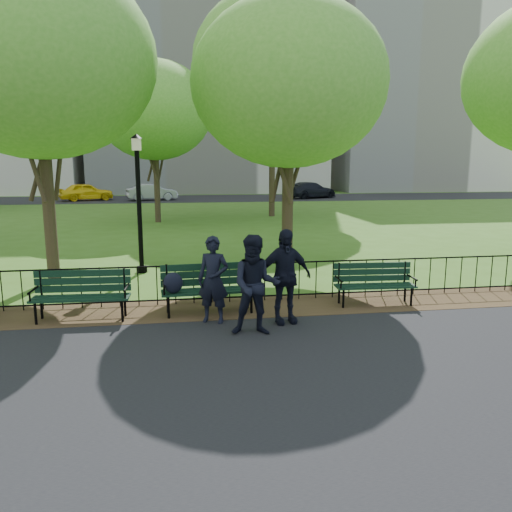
{
  "coord_description": "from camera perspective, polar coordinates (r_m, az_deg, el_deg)",
  "views": [
    {
      "loc": [
        -1.27,
        -8.83,
        3.12
      ],
      "look_at": [
        0.32,
        1.5,
        1.15
      ],
      "focal_mm": 35.0,
      "sensor_mm": 36.0,
      "label": 1
    }
  ],
  "objects": [
    {
      "name": "tree_far_e",
      "position": [
        29.72,
        1.91,
        21.32
      ],
      "size": [
        8.89,
        8.89,
        12.4
      ],
      "color": "#2D2116",
      "rests_on": "ground"
    },
    {
      "name": "iron_fence",
      "position": [
        11.21,
        -2.02,
        -2.83
      ],
      "size": [
        24.06,
        0.06,
        1.0
      ],
      "color": "black",
      "rests_on": "ground"
    },
    {
      "name": "person_mid",
      "position": [
        9.01,
        -0.03,
        -3.36
      ],
      "size": [
        0.95,
        0.58,
        1.84
      ],
      "primitive_type": "imported",
      "rotation": [
        0.0,
        0.0,
        -0.13
      ],
      "color": "black",
      "rests_on": "asphalt_path"
    },
    {
      "name": "apartment_east",
      "position": [
        63.65,
        17.62,
        18.22
      ],
      "size": [
        20.0,
        15.0,
        24.0
      ],
      "primitive_type": "cube",
      "color": "white",
      "rests_on": "ground"
    },
    {
      "name": "park_bench_main",
      "position": [
        10.37,
        -6.78,
        -3.06
      ],
      "size": [
        1.99,
        0.72,
        1.11
      ],
      "rotation": [
        0.0,
        0.0,
        0.06
      ],
      "color": "black",
      "rests_on": "ground"
    },
    {
      "name": "tree_far_c",
      "position": [
        26.83,
        -11.56,
        15.98
      ],
      "size": [
        5.89,
        5.89,
        8.21
      ],
      "color": "#2D2116",
      "rests_on": "ground"
    },
    {
      "name": "park_bench_left_a",
      "position": [
        10.55,
        -19.31,
        -3.66
      ],
      "size": [
        1.91,
        0.66,
        1.07
      ],
      "rotation": [
        0.0,
        0.0,
        -0.04
      ],
      "color": "black",
      "rests_on": "ground"
    },
    {
      "name": "person_left",
      "position": [
        9.74,
        -4.9,
        -2.71
      ],
      "size": [
        0.73,
        0.6,
        1.71
      ],
      "primitive_type": "imported",
      "rotation": [
        0.0,
        0.0,
        -0.37
      ],
      "color": "black",
      "rests_on": "asphalt_path"
    },
    {
      "name": "person_right",
      "position": [
        9.68,
        3.25,
        -2.33
      ],
      "size": [
        1.14,
        0.61,
        1.86
      ],
      "primitive_type": "imported",
      "rotation": [
        0.0,
        0.0,
        0.15
      ],
      "color": "black",
      "rests_on": "asphalt_path"
    },
    {
      "name": "tree_near_w",
      "position": [
        14.24,
        -23.71,
        20.02
      ],
      "size": [
        5.83,
        5.83,
        8.12
      ],
      "color": "#2D2116",
      "rests_on": "ground"
    },
    {
      "name": "park_bench_right_a",
      "position": [
        11.34,
        13.33,
        -2.59
      ],
      "size": [
        1.78,
        0.63,
        0.99
      ],
      "rotation": [
        0.0,
        0.0,
        -0.05
      ],
      "color": "black",
      "rests_on": "ground"
    },
    {
      "name": "apartment_mid",
      "position": [
        58.15,
        -5.78,
        22.42
      ],
      "size": [
        24.0,
        15.0,
        30.0
      ],
      "primitive_type": "cube",
      "color": "beige",
      "rests_on": "ground"
    },
    {
      "name": "far_street",
      "position": [
        43.96,
        -7.12,
        6.54
      ],
      "size": [
        70.0,
        9.0,
        0.01
      ],
      "primitive_type": "cube",
      "color": "black",
      "rests_on": "ground"
    },
    {
      "name": "ground",
      "position": [
        9.45,
        -0.56,
        -8.58
      ],
      "size": [
        120.0,
        120.0,
        0.0
      ],
      "primitive_type": "plane",
      "color": "#3C641A"
    },
    {
      "name": "sedan_silver",
      "position": [
        42.27,
        -11.83,
        7.16
      ],
      "size": [
        4.34,
        2.41,
        1.36
      ],
      "primitive_type": "imported",
      "rotation": [
        0.0,
        0.0,
        1.82
      ],
      "color": "#9A9CA1",
      "rests_on": "far_street"
    },
    {
      "name": "asphalt_path",
      "position": [
        6.38,
        4.03,
        -18.51
      ],
      "size": [
        60.0,
        9.2,
        0.01
      ],
      "primitive_type": "cube",
      "color": "black",
      "rests_on": "ground"
    },
    {
      "name": "tree_near_e",
      "position": [
        14.49,
        3.79,
        19.05
      ],
      "size": [
        5.41,
        5.41,
        7.54
      ],
      "color": "#2D2116",
      "rests_on": "ground"
    },
    {
      "name": "dirt_strip",
      "position": [
        10.86,
        -1.7,
        -5.93
      ],
      "size": [
        60.0,
        1.6,
        0.01
      ],
      "primitive_type": "cube",
      "color": "#3D2819",
      "rests_on": "ground"
    },
    {
      "name": "taxi",
      "position": [
        43.46,
        -18.82,
        6.97
      ],
      "size": [
        4.56,
        3.13,
        1.44
      ],
      "primitive_type": "imported",
      "rotation": [
        0.0,
        0.0,
        1.94
      ],
      "color": "yellow",
      "rests_on": "far_street"
    },
    {
      "name": "lamppost",
      "position": [
        14.41,
        -13.25,
        6.4
      ],
      "size": [
        0.35,
        0.35,
        3.88
      ],
      "color": "black",
      "rests_on": "ground"
    },
    {
      "name": "sedan_dark",
      "position": [
        44.29,
        6.27,
        7.5
      ],
      "size": [
        5.21,
        3.73,
        1.4
      ],
      "primitive_type": "imported",
      "rotation": [
        0.0,
        0.0,
        1.98
      ],
      "color": "black",
      "rests_on": "far_street"
    }
  ]
}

